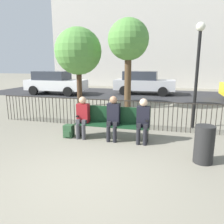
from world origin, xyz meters
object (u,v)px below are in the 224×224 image
Objects in this scene: park_bench at (113,122)px; backpack at (69,131)px; seated_person_0 at (83,115)px; parked_car_2 at (55,82)px; tree_0 at (128,41)px; tree_1 at (78,52)px; lamp_post at (198,59)px; seated_person_2 at (143,118)px; parked_car_0 at (143,82)px; trash_bin at (204,144)px; seated_person_1 at (113,116)px.

backpack is (-1.28, -0.22, -0.32)m from park_bench.
seated_person_0 is 0.29× the size of parked_car_2.
tree_0 is 2.55m from tree_1.
park_bench is 10.38m from parked_car_2.
tree_0 is (0.46, 4.46, 2.45)m from seated_person_0.
seated_person_2 is at bearing -127.70° from lamp_post.
parked_car_0 is at bearing 89.08° from tree_0.
trash_bin is at bearing -31.82° from seated_person_2.
trash_bin is (2.63, -10.81, -0.43)m from parked_car_0.
backpack is at bearing -70.66° from tree_1.
backpack is (-0.41, -0.09, -0.49)m from seated_person_0.
tree_0 reaches higher than park_bench.
parked_car_0 reaches higher than park_bench.
tree_1 reaches higher than seated_person_2.
lamp_post is 3.34m from trash_bin.
seated_person_1 is at bearing 158.47° from trash_bin.
trash_bin is (2.26, -0.89, -0.28)m from seated_person_1.
park_bench is 9.80m from parked_car_0.
backpack is 0.10× the size of tree_1.
lamp_post is (3.21, 1.90, 1.58)m from seated_person_0.
seated_person_1 is 1.43m from backpack.
tree_0 is at bearing 95.39° from park_bench.
backpack is (-1.33, -0.10, -0.52)m from seated_person_1.
lamp_post is 4.07× the size of trash_bin.
tree_0 reaches higher than trash_bin.
seated_person_0 is at bearing 164.34° from trash_bin.
park_bench is at bearing 9.93° from backpack.
parked_car_0 is 1.00× the size of parked_car_2.
tree_1 is 5.42m from parked_car_2.
parked_car_2 is at bearing 123.62° from seated_person_0.
seated_person_1 reaches higher than backpack.
seated_person_2 is 11.04m from parked_car_2.
seated_person_0 is 9.98m from parked_car_2.
trash_bin is at bearing -90.70° from lamp_post.
parked_car_0 is at bearing 91.88° from park_bench.
tree_0 is 1.22× the size of lamp_post.
park_bench is 1.72× the size of seated_person_2.
seated_person_1 is 10.51m from parked_car_2.
tree_1 is at bearing 129.61° from seated_person_2.
park_bench is 1.67× the size of seated_person_1.
lamp_post is at bearing -42.94° from tree_0.
tree_1 is (-2.51, 0.13, -0.42)m from tree_0.
lamp_post is 8.56m from parked_car_0.
lamp_post is at bearing -71.63° from parked_car_0.
lamp_post is at bearing 28.83° from backpack.
seated_person_0 is at bearing -93.14° from parked_car_0.
seated_person_1 is (0.05, -0.13, 0.20)m from park_bench.
trash_bin is at bearing -46.60° from parked_car_2.
seated_person_0 is at bearing -65.85° from tree_1.
tree_0 is 6.58m from trash_bin.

